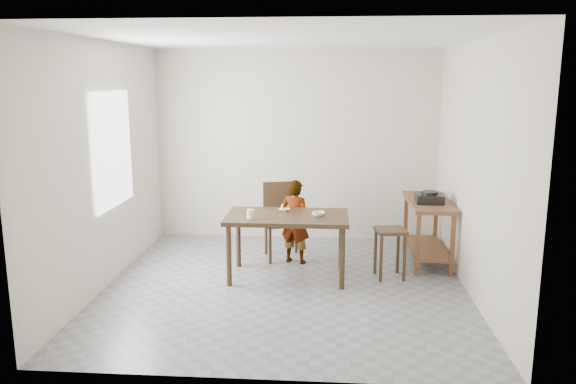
# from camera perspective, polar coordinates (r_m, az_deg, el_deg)

# --- Properties ---
(floor) EXTENTS (4.00, 4.00, 0.04)m
(floor) POSITION_cam_1_polar(r_m,az_deg,el_deg) (6.40, -0.27, -9.71)
(floor) COLOR slate
(floor) RESTS_ON ground
(ceiling) EXTENTS (4.00, 4.00, 0.04)m
(ceiling) POSITION_cam_1_polar(r_m,az_deg,el_deg) (5.98, -0.30, 15.58)
(ceiling) COLOR white
(ceiling) RESTS_ON wall_back
(wall_back) EXTENTS (4.00, 0.04, 2.70)m
(wall_back) POSITION_cam_1_polar(r_m,az_deg,el_deg) (8.04, 0.86, 4.74)
(wall_back) COLOR beige
(wall_back) RESTS_ON ground
(wall_front) EXTENTS (4.00, 0.04, 2.70)m
(wall_front) POSITION_cam_1_polar(r_m,az_deg,el_deg) (4.07, -2.53, -1.93)
(wall_front) COLOR beige
(wall_front) RESTS_ON ground
(wall_left) EXTENTS (0.04, 4.00, 2.70)m
(wall_left) POSITION_cam_1_polar(r_m,az_deg,el_deg) (6.52, -18.30, 2.58)
(wall_left) COLOR beige
(wall_left) RESTS_ON ground
(wall_right) EXTENTS (0.04, 4.00, 2.70)m
(wall_right) POSITION_cam_1_polar(r_m,az_deg,el_deg) (6.22, 18.63, 2.16)
(wall_right) COLOR beige
(wall_right) RESTS_ON ground
(window_pane) EXTENTS (0.02, 1.10, 1.30)m
(window_pane) POSITION_cam_1_polar(r_m,az_deg,el_deg) (6.66, -17.33, 4.13)
(window_pane) COLOR white
(window_pane) RESTS_ON wall_left
(dining_table) EXTENTS (1.40, 0.80, 0.75)m
(dining_table) POSITION_cam_1_polar(r_m,az_deg,el_deg) (6.55, -0.07, -5.54)
(dining_table) COLOR #362515
(dining_table) RESTS_ON floor
(prep_counter) EXTENTS (0.50, 1.20, 0.80)m
(prep_counter) POSITION_cam_1_polar(r_m,az_deg,el_deg) (7.31, 13.97, -3.88)
(prep_counter) COLOR brown
(prep_counter) RESTS_ON floor
(child) EXTENTS (0.45, 0.37, 1.06)m
(child) POSITION_cam_1_polar(r_m,az_deg,el_deg) (7.03, 0.73, -3.02)
(child) COLOR white
(child) RESTS_ON floor
(dining_chair) EXTENTS (0.57, 0.57, 0.97)m
(dining_chair) POSITION_cam_1_polar(r_m,az_deg,el_deg) (7.21, -0.47, -3.04)
(dining_chair) COLOR #362515
(dining_chair) RESTS_ON floor
(stool) EXTENTS (0.38, 0.38, 0.59)m
(stool) POSITION_cam_1_polar(r_m,az_deg,el_deg) (6.67, 10.30, -6.15)
(stool) COLOR #362515
(stool) RESTS_ON floor
(glass_tumbler) EXTENTS (0.10, 0.10, 0.10)m
(glass_tumbler) POSITION_cam_1_polar(r_m,az_deg,el_deg) (6.30, -3.83, -2.24)
(glass_tumbler) COLOR white
(glass_tumbler) RESTS_ON dining_table
(small_bowl) EXTENTS (0.17, 0.17, 0.05)m
(small_bowl) POSITION_cam_1_polar(r_m,az_deg,el_deg) (6.41, 3.09, -2.25)
(small_bowl) COLOR silver
(small_bowl) RESTS_ON dining_table
(banana) EXTENTS (0.16, 0.12, 0.05)m
(banana) POSITION_cam_1_polar(r_m,az_deg,el_deg) (6.62, -0.38, -1.75)
(banana) COLOR #DBB551
(banana) RESTS_ON dining_table
(serving_bowl) EXTENTS (0.23, 0.23, 0.06)m
(serving_bowl) POSITION_cam_1_polar(r_m,az_deg,el_deg) (7.47, 13.71, -0.16)
(serving_bowl) COLOR silver
(serving_bowl) RESTS_ON prep_counter
(gas_burner) EXTENTS (0.34, 0.34, 0.11)m
(gas_burner) POSITION_cam_1_polar(r_m,az_deg,el_deg) (7.07, 14.17, -0.61)
(gas_burner) COLOR black
(gas_burner) RESTS_ON prep_counter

